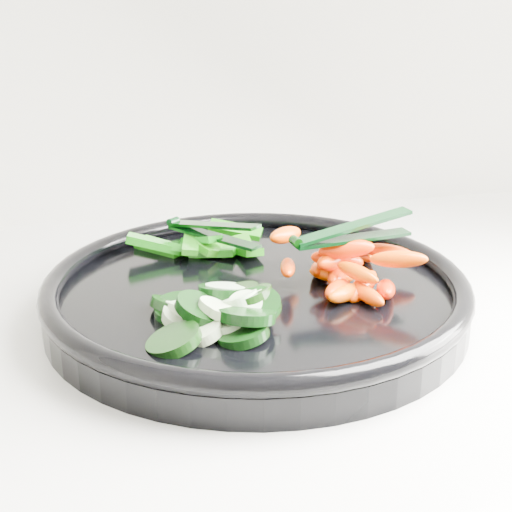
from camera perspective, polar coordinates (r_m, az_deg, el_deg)
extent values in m
cylinder|color=black|center=(0.64, 0.00, -3.58)|extent=(0.44, 0.44, 0.02)
torus|color=black|center=(0.63, 0.00, -2.05)|extent=(0.44, 0.44, 0.02)
cylinder|color=black|center=(0.53, -6.58, -6.73)|extent=(0.05, 0.05, 0.03)
cylinder|color=beige|center=(0.54, -4.28, -6.13)|extent=(0.04, 0.04, 0.02)
cylinder|color=black|center=(0.59, -6.55, -4.05)|extent=(0.06, 0.06, 0.03)
cylinder|color=#E5F9C7|center=(0.58, -5.66, -4.43)|extent=(0.05, 0.05, 0.03)
cylinder|color=black|center=(0.58, -4.45, -4.34)|extent=(0.05, 0.05, 0.02)
cylinder|color=#D1EDBE|center=(0.57, -5.93, -4.85)|extent=(0.04, 0.04, 0.02)
cylinder|color=black|center=(0.54, -1.10, -6.22)|extent=(0.05, 0.05, 0.02)
cylinder|color=beige|center=(0.55, -2.56, -5.56)|extent=(0.04, 0.04, 0.02)
cylinder|color=black|center=(0.59, -4.90, -3.80)|extent=(0.05, 0.05, 0.02)
cylinder|color=beige|center=(0.59, -3.87, -3.88)|extent=(0.03, 0.03, 0.02)
cylinder|color=black|center=(0.58, -4.54, -4.53)|extent=(0.06, 0.06, 0.02)
cylinder|color=#DFFAC8|center=(0.58, -4.99, -4.23)|extent=(0.05, 0.05, 0.01)
cylinder|color=black|center=(0.58, -5.99, -4.32)|extent=(0.05, 0.05, 0.02)
cylinder|color=beige|center=(0.58, -5.26, -4.38)|extent=(0.04, 0.04, 0.01)
cylinder|color=black|center=(0.58, -5.80, -4.64)|extent=(0.04, 0.04, 0.02)
cylinder|color=beige|center=(0.57, -4.91, -4.69)|extent=(0.03, 0.03, 0.02)
cylinder|color=black|center=(0.58, -0.64, -3.34)|extent=(0.06, 0.06, 0.03)
cylinder|color=#D6F5C4|center=(0.57, -1.40, -3.54)|extent=(0.04, 0.04, 0.02)
cylinder|color=black|center=(0.59, -2.57, -2.82)|extent=(0.06, 0.06, 0.02)
cylinder|color=#CBEBBC|center=(0.59, -2.41, -2.77)|extent=(0.05, 0.05, 0.02)
cylinder|color=black|center=(0.56, -4.44, -4.23)|extent=(0.06, 0.06, 0.03)
cylinder|color=beige|center=(0.56, -3.27, -4.19)|extent=(0.04, 0.04, 0.02)
cylinder|color=black|center=(0.56, 0.19, -3.98)|extent=(0.04, 0.04, 0.03)
cylinder|color=beige|center=(0.56, -0.85, -3.96)|extent=(0.03, 0.03, 0.02)
cylinder|color=black|center=(0.58, -1.55, -3.10)|extent=(0.05, 0.05, 0.02)
cylinder|color=beige|center=(0.57, -0.98, -3.45)|extent=(0.04, 0.04, 0.02)
cylinder|color=black|center=(0.55, -0.72, -4.77)|extent=(0.06, 0.06, 0.02)
cylinder|color=#D8EDBD|center=(0.55, -2.41, -4.54)|extent=(0.04, 0.04, 0.01)
ellipsoid|color=#ED5B00|center=(0.62, 8.53, -2.42)|extent=(0.05, 0.05, 0.03)
ellipsoid|color=#FF6000|center=(0.61, 7.15, -2.97)|extent=(0.05, 0.04, 0.02)
ellipsoid|color=#F42E00|center=(0.60, 8.92, -3.09)|extent=(0.02, 0.04, 0.02)
ellipsoid|color=red|center=(0.66, 5.09, -1.03)|extent=(0.03, 0.05, 0.03)
ellipsoid|color=#F81A00|center=(0.62, 10.35, -2.64)|extent=(0.03, 0.05, 0.03)
ellipsoid|color=#F43300|center=(0.64, 6.53, -1.62)|extent=(0.04, 0.05, 0.02)
ellipsoid|color=#ED1C00|center=(0.61, 6.58, -2.70)|extent=(0.05, 0.05, 0.02)
ellipsoid|color=#FD5400|center=(0.64, 6.03, -1.51)|extent=(0.04, 0.03, 0.02)
ellipsoid|color=#EE4A00|center=(0.70, 8.84, 0.15)|extent=(0.03, 0.04, 0.02)
ellipsoid|color=#FF3C00|center=(0.68, 6.38, -0.36)|extent=(0.03, 0.04, 0.02)
ellipsoid|color=#E03E00|center=(0.62, 2.55, -0.93)|extent=(0.03, 0.04, 0.02)
ellipsoid|color=#F25500|center=(0.67, 8.63, 0.57)|extent=(0.04, 0.05, 0.03)
ellipsoid|color=#F55000|center=(0.64, 6.15, -0.41)|extent=(0.05, 0.04, 0.03)
ellipsoid|color=#E15200|center=(0.61, 8.13, -1.32)|extent=(0.03, 0.05, 0.02)
ellipsoid|color=#FA4A00|center=(0.64, 6.54, -0.30)|extent=(0.05, 0.02, 0.03)
ellipsoid|color=#EB1F00|center=(0.66, 10.79, 0.20)|extent=(0.05, 0.04, 0.02)
ellipsoid|color=red|center=(0.63, 7.23, 0.56)|extent=(0.05, 0.04, 0.03)
ellipsoid|color=#FF4700|center=(0.66, 2.38, 1.69)|extent=(0.05, 0.04, 0.02)
ellipsoid|color=#EA5700|center=(0.63, 7.69, 0.61)|extent=(0.04, 0.02, 0.02)
ellipsoid|color=#FF4800|center=(0.61, 11.33, -0.25)|extent=(0.05, 0.04, 0.02)
cube|color=#136C0A|center=(0.71, -2.78, 0.47)|extent=(0.06, 0.05, 0.03)
cube|color=#14710A|center=(0.71, -1.02, 0.50)|extent=(0.03, 0.06, 0.02)
cube|color=#1B6A0A|center=(0.71, -3.47, 0.29)|extent=(0.05, 0.04, 0.01)
cube|color=#1E6D0A|center=(0.72, -3.10, 0.63)|extent=(0.07, 0.02, 0.02)
cube|color=#216B0A|center=(0.73, -7.70, 0.72)|extent=(0.05, 0.05, 0.01)
cube|color=#0E6B0A|center=(0.73, -5.84, 0.82)|extent=(0.04, 0.07, 0.03)
cube|color=#0A730E|center=(0.71, -4.37, 1.30)|extent=(0.04, 0.05, 0.02)
cube|color=#0B700A|center=(0.71, -8.16, 0.98)|extent=(0.06, 0.03, 0.02)
cube|color=#09670B|center=(0.70, -5.23, 0.98)|extent=(0.03, 0.05, 0.01)
cube|color=#186409|center=(0.74, -1.66, 2.11)|extent=(0.06, 0.04, 0.02)
cylinder|color=black|center=(0.60, 3.20, 1.17)|extent=(0.01, 0.01, 0.01)
cube|color=black|center=(0.63, 7.75, 1.39)|extent=(0.11, 0.03, 0.00)
cube|color=black|center=(0.63, 7.80, 2.38)|extent=(0.11, 0.03, 0.02)
cylinder|color=black|center=(0.74, -6.64, 2.76)|extent=(0.01, 0.01, 0.01)
cube|color=black|center=(0.70, -3.44, 1.58)|extent=(0.08, 0.10, 0.00)
cube|color=black|center=(0.70, -3.46, 2.47)|extent=(0.08, 0.10, 0.02)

